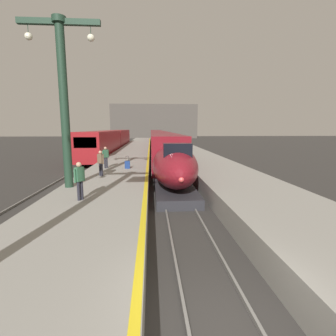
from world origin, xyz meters
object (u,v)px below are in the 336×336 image
(rolling_suitcase, at_px, (127,165))
(highspeed_train_main, at_px, (158,140))
(passenger_mid_platform, at_px, (101,161))
(passenger_far_waiting, at_px, (79,178))
(station_column_mid, at_px, (63,88))
(passenger_near_edge, at_px, (106,156))
(regional_train_adjacent, at_px, (112,140))

(rolling_suitcase, bearing_deg, highspeed_train_main, 83.54)
(passenger_mid_platform, bearing_deg, passenger_far_waiting, -88.11)
(station_column_mid, height_order, passenger_near_edge, station_column_mid)
(regional_train_adjacent, xyz_separation_m, station_column_mid, (2.20, -30.45, 4.10))
(passenger_near_edge, xyz_separation_m, passenger_mid_platform, (0.27, -3.40, 0.00))
(regional_train_adjacent, relative_size, passenger_mid_platform, 21.66)
(highspeed_train_main, bearing_deg, regional_train_adjacent, -147.68)
(station_column_mid, height_order, passenger_mid_platform, station_column_mid)
(regional_train_adjacent, distance_m, passenger_near_edge, 24.18)
(passenger_far_waiting, distance_m, rolling_suitcase, 8.84)
(highspeed_train_main, height_order, rolling_suitcase, highspeed_train_main)
(passenger_far_waiting, bearing_deg, regional_train_adjacent, 96.04)
(regional_train_adjacent, relative_size, passenger_near_edge, 21.66)
(passenger_near_edge, bearing_deg, passenger_mid_platform, -85.53)
(regional_train_adjacent, height_order, passenger_far_waiting, regional_train_adjacent)
(passenger_near_edge, bearing_deg, rolling_suitcase, -11.46)
(passenger_mid_platform, bearing_deg, station_column_mid, -109.95)
(passenger_near_edge, distance_m, passenger_mid_platform, 3.41)
(regional_train_adjacent, distance_m, station_column_mid, 30.81)
(highspeed_train_main, xyz_separation_m, regional_train_adjacent, (-8.10, -5.12, 0.16))
(passenger_far_waiting, bearing_deg, rolling_suitcase, 81.75)
(station_column_mid, relative_size, passenger_near_edge, 5.05)
(highspeed_train_main, relative_size, regional_train_adjacent, 2.07)
(highspeed_train_main, relative_size, passenger_near_edge, 44.91)
(passenger_mid_platform, bearing_deg, passenger_near_edge, 94.47)
(rolling_suitcase, bearing_deg, passenger_far_waiting, -98.25)
(station_column_mid, height_order, passenger_far_waiting, station_column_mid)
(highspeed_train_main, distance_m, passenger_far_waiting, 38.46)
(highspeed_train_main, relative_size, rolling_suitcase, 77.29)
(passenger_far_waiting, xyz_separation_m, rolling_suitcase, (1.26, 8.72, -0.69))
(passenger_mid_platform, height_order, rolling_suitcase, passenger_mid_platform)
(passenger_near_edge, distance_m, passenger_far_waiting, 9.08)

